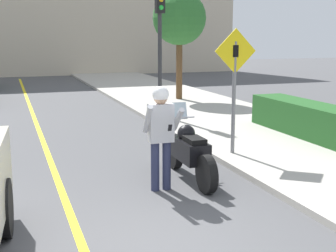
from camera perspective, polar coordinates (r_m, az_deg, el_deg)
The scene contains 8 objects.
sidewalk_curb at distance 11.16m, azimuth 14.93°, elevation -2.19°, with size 4.40×44.00×0.11m.
road_center_line at distance 11.29m, azimuth -14.82°, elevation -2.31°, with size 0.12×36.00×0.01m.
motorcycle at distance 8.29m, azimuth 2.56°, elevation -3.14°, with size 0.62×2.18×1.30m.
person_biker at distance 7.58m, azimuth -0.87°, elevation -0.15°, with size 0.59×0.47×1.73m.
crossing_sign at distance 9.65m, azimuth 8.10°, elevation 5.67°, with size 0.91×0.08×2.56m.
traffic_light at distance 14.10m, azimuth -0.99°, elevation 11.92°, with size 0.26×0.30×3.81m.
hedge_row at distance 11.84m, azimuth 17.20°, elevation 0.66°, with size 0.90×4.29×0.79m.
street_tree at distance 18.05m, azimuth 1.40°, elevation 12.93°, with size 2.02×2.02×4.07m.
Camera 1 is at (-1.35, -4.98, 2.53)m, focal length 50.00 mm.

